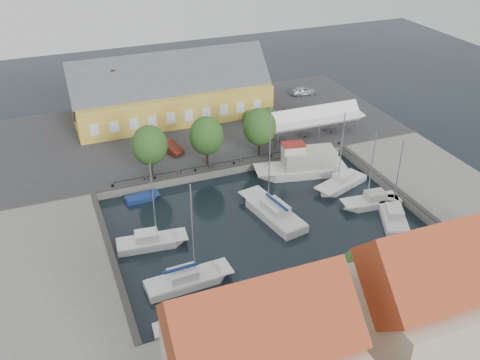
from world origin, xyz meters
The scene contains 21 objects.
ground centered at (0.00, 0.00, 0.00)m, with size 140.00×140.00×0.00m, color black.
north_quay centered at (0.00, 23.00, 0.50)m, with size 56.00×26.00×1.00m, color #2D2D30.
west_quay centered at (-22.00, -2.00, 0.50)m, with size 12.00×24.00×1.00m, color slate.
east_quay centered at (22.00, -2.00, 0.50)m, with size 12.00×24.00×1.00m, color slate.
south_bank centered at (0.00, -21.00, 0.50)m, with size 56.00×14.00×1.00m, color slate.
quay_edge_fittings centered at (0.02, 4.75, 1.06)m, with size 56.00×24.72×0.40m.
warehouse centered at (-2.60, 28.36, 4.43)m, with size 28.56×14.00×9.55m.
tent_canopy centered at (14.00, 14.50, 3.68)m, with size 14.00×4.00×2.83m.
quay_trees centered at (-2.00, 12.00, 4.88)m, with size 18.20×4.20×6.30m.
car_silver centered at (20.04, 28.74, 1.69)m, with size 1.63×4.04×1.38m, color #B4B7BC.
car_red centered at (-5.50, 17.02, 1.73)m, with size 1.55×4.45×1.47m, color #571F13.
center_sailboat centered at (1.40, -0.26, 0.36)m, with size 4.52×9.92×13.12m.
trawler centered at (8.94, 7.05, 1.02)m, with size 11.83×5.55×5.00m.
east_boat_a centered at (11.69, 2.64, 0.26)m, with size 7.50×4.77×10.37m.
east_boat_b centered at (12.75, -2.24, 0.26)m, with size 6.99×2.86×9.54m.
east_boat_c centered at (13.19, -5.53, 0.26)m, with size 5.26×7.70×9.74m.
west_boat_c centered at (-12.26, -0.46, 0.26)m, with size 7.31×2.99×9.81m.
west_boat_d centered at (-10.49, -7.34, 0.27)m, with size 8.27×2.85×10.93m.
launch_sw centered at (-12.70, -12.57, 0.09)m, with size 4.62×2.04×0.98m.
launch_nw centered at (-11.18, 8.37, 0.09)m, with size 4.01×1.80×0.88m.
townhouses centered at (1.93, -23.24, 5.82)m, with size 36.30×8.50×12.00m.
Camera 1 is at (-19.73, -43.93, 32.72)m, focal length 40.00 mm.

